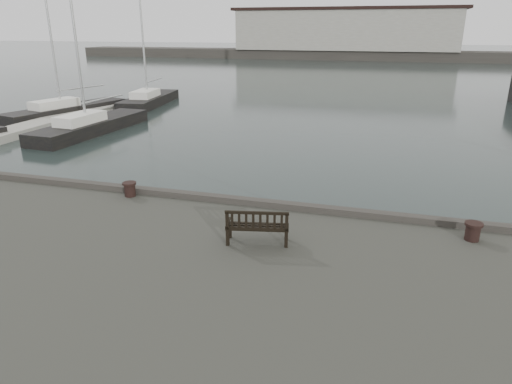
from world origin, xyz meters
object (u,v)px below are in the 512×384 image
at_px(bollard_right, 473,231).
at_px(yacht_c, 92,129).
at_px(bench, 257,232).
at_px(bollard_left, 130,189).
at_px(yacht_b, 68,113).
at_px(yacht_d, 150,102).

height_order(bollard_right, yacht_c, yacht_c).
bearing_deg(yacht_c, bench, -41.40).
bearing_deg(bollard_left, yacht_b, 132.15).
distance_m(bench, bollard_right, 5.26).
xyz_separation_m(yacht_b, yacht_d, (3.40, 6.81, -0.02)).
bearing_deg(yacht_c, bollard_right, -30.65).
bearing_deg(bench, bollard_right, 6.11).
distance_m(yacht_c, yacht_d, 11.62).
distance_m(bollard_left, bollard_right, 9.70).
bearing_deg(bollard_left, bollard_right, -2.44).
bearing_deg(bollard_left, yacht_d, 117.65).
bearing_deg(bench, bollard_left, 144.62).
distance_m(bench, yacht_b, 29.42).
relative_size(bench, yacht_c, 0.12).
height_order(bollard_left, yacht_c, yacht_c).
bearing_deg(yacht_b, bench, -28.98).
bearing_deg(bollard_right, yacht_c, 145.95).
xyz_separation_m(bollard_left, bollard_right, (9.69, -0.41, 0.01)).
bearing_deg(bench, yacht_b, 124.39).
height_order(bollard_right, yacht_d, yacht_d).
bearing_deg(yacht_d, bollard_right, -56.10).
bearing_deg(bollard_left, bench, -23.52).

